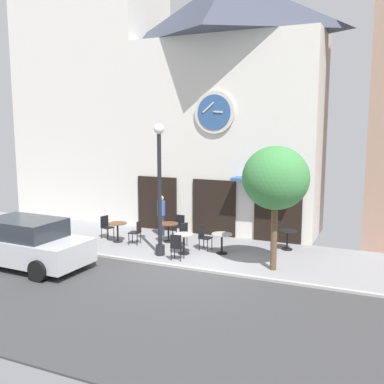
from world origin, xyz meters
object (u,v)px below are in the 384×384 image
Objects in this scene: street_lamp at (160,190)px; pedestrian_blue at (161,215)px; cafe_chair_by_entrance at (137,231)px; parked_car_silver at (25,243)px; cafe_chair_facing_wall at (182,232)px; cafe_chair_facing_street at (177,245)px; cafe_chair_outer at (106,225)px; cafe_table_rightmost at (222,239)px; cafe_chair_left_end at (179,224)px; cafe_table_near_curb at (287,236)px; cafe_table_near_door at (168,228)px; street_tree at (276,179)px; cafe_chair_curbside at (204,235)px; cafe_table_leftmost at (118,228)px; cafe_table_center_right at (184,240)px.

street_lamp is 2.73× the size of pedestrian_blue.
cafe_chair_by_entrance is 1.62m from pedestrian_blue.
cafe_chair_facing_wall is at bearing 49.46° from parked_car_silver.
cafe_chair_facing_street is 4.18m from cafe_chair_outer.
cafe_table_rightmost is 2.82m from cafe_chair_left_end.
cafe_chair_facing_wall is (-3.70, -1.15, 0.03)m from cafe_table_near_curb.
cafe_table_near_door is at bearing -46.85° from pedestrian_blue.
cafe_chair_curbside is (-2.87, 1.20, -2.36)m from street_tree.
cafe_chair_outer is 1.00× the size of cafe_chair_left_end.
street_lamp is 5.84× the size of cafe_table_near_door.
cafe_table_leftmost is at bearing -170.50° from cafe_chair_facing_wall.
parked_car_silver is (-2.83, -4.54, 0.21)m from cafe_table_near_door.
cafe_chair_by_entrance is 0.54× the size of pedestrian_blue.
parked_car_silver is at bearing -116.71° from cafe_chair_by_entrance.
parked_car_silver is at bearing -158.52° from street_tree.
pedestrian_blue is at bearing 34.85° from cafe_chair_outer.
cafe_table_rightmost is (1.21, 0.58, 0.00)m from cafe_table_center_right.
cafe_chair_by_entrance is at bearing 171.29° from street_tree.
street_tree is 5.39× the size of cafe_table_center_right.
street_tree reaches higher than cafe_chair_facing_street.
cafe_table_near_curb is 0.80× the size of cafe_chair_facing_street.
cafe_chair_curbside is 6.09m from parked_car_silver.
pedestrian_blue is (-1.27, 2.47, -1.45)m from street_lamp.
cafe_chair_left_end and cafe_chair_by_entrance have the same top height.
street_tree is 5.30× the size of cafe_table_rightmost.
cafe_table_leftmost is at bearing 172.30° from street_tree.
cafe_chair_left_end is 1.00× the size of cafe_chair_by_entrance.
cafe_table_center_right is 0.90m from cafe_chair_curbside.
cafe_table_near_door is 1.09× the size of cafe_table_near_curb.
street_lamp is 1.05× the size of parked_car_silver.
cafe_chair_curbside is at bearing 61.83° from cafe_table_center_right.
pedestrian_blue is (1.09, 1.55, 0.33)m from cafe_table_leftmost.
cafe_table_center_right is 0.80× the size of cafe_chair_facing_street.
cafe_table_leftmost is 4.27m from cafe_table_rightmost.
street_lamp is 4.68m from parked_car_silver.
street_tree is at bearing -88.05° from cafe_table_near_curb.
cafe_chair_curbside reaches higher than cafe_table_near_curb.
parked_car_silver is at bearing -140.90° from cafe_table_center_right.
cafe_chair_facing_street is at bearing -21.67° from street_lamp.
cafe_table_rightmost is 0.81× the size of cafe_chair_by_entrance.
street_tree is 4.32× the size of cafe_chair_outer.
pedestrian_blue is at bearing 133.15° from cafe_table_near_door.
cafe_table_leftmost is at bearing -21.07° from cafe_chair_outer.
cafe_table_rightmost is 0.17× the size of parked_car_silver.
cafe_chair_left_end is (-4.48, 2.48, -2.36)m from street_tree.
cafe_chair_left_end is at bearing 100.97° from street_lamp.
cafe_chair_facing_street is (-3.19, -0.37, -2.36)m from street_tree.
cafe_chair_left_end is at bearing 27.21° from cafe_chair_outer.
parked_car_silver is at bearing -121.88° from cafe_table_near_door.
cafe_chair_facing_wall is (-0.91, 0.09, 0.00)m from cafe_chair_curbside.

